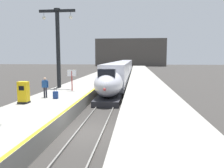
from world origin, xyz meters
TOP-DOWN VIEW (x-y plane):
  - ground_plane at (0.00, 0.00)m, footprint 260.00×260.00m
  - platform_left at (-4.05, 24.75)m, footprint 4.80×110.00m
  - platform_right at (4.05, 24.75)m, footprint 4.80×110.00m
  - platform_left_safety_stripe at (-1.77, 24.75)m, footprint 0.20×107.80m
  - rail_main_left at (-0.75, 27.50)m, footprint 0.08×110.00m
  - rail_main_right at (0.75, 27.50)m, footprint 0.08×110.00m
  - highspeed_train_main at (0.00, 33.60)m, footprint 2.92×56.17m
  - station_column_mid at (-5.90, 11.56)m, footprint 4.00×0.68m
  - passenger_near_edge at (-4.92, 5.33)m, footprint 0.57×0.23m
  - rolling_suitcase at (-3.86, 4.88)m, footprint 0.40×0.22m
  - ticket_machine_yellow at (-5.55, 2.88)m, footprint 0.76×0.62m
  - departure_info_board at (-3.76, 9.32)m, footprint 0.90×0.10m
  - terminus_back_wall at (0.00, 102.00)m, footprint 36.00×2.00m

SIDE VIEW (x-z plane):
  - ground_plane at x=0.00m, z-range 0.00..0.00m
  - rail_main_left at x=-0.75m, z-range 0.00..0.12m
  - rail_main_right at x=0.75m, z-range 0.00..0.12m
  - platform_left at x=-4.05m, z-range 0.00..1.05m
  - platform_right at x=4.05m, z-range 0.00..1.05m
  - platform_left_safety_stripe at x=-1.77m, z-range 1.05..1.06m
  - rolling_suitcase at x=-3.86m, z-range 0.86..1.85m
  - ticket_machine_yellow at x=-5.55m, z-range 0.99..2.59m
  - highspeed_train_main at x=0.00m, z-range 0.16..3.76m
  - passenger_near_edge at x=-4.92m, z-range 1.19..2.88m
  - departure_info_board at x=-3.76m, z-range 1.50..3.62m
  - station_column_mid at x=-5.90m, z-range 1.96..10.58m
  - terminus_back_wall at x=0.00m, z-range 0.00..14.00m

